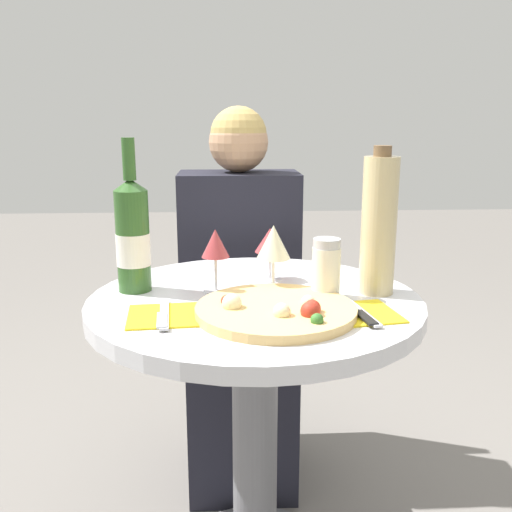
# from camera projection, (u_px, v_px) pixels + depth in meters

# --- Properties ---
(dining_table) EXTENTS (0.76, 0.76, 0.76)m
(dining_table) POSITION_uv_depth(u_px,v_px,m) (255.00, 387.00, 1.36)
(dining_table) COLOR slate
(dining_table) RESTS_ON ground_plane
(chair_behind_diner) EXTENTS (0.36, 0.36, 0.96)m
(chair_behind_diner) POSITION_uv_depth(u_px,v_px,m) (239.00, 317.00, 2.03)
(chair_behind_diner) COLOR silver
(chair_behind_diner) RESTS_ON ground_plane
(seated_diner) EXTENTS (0.39, 0.47, 1.20)m
(seated_diner) POSITION_uv_depth(u_px,v_px,m) (241.00, 314.00, 1.87)
(seated_diner) COLOR black
(seated_diner) RESTS_ON ground_plane
(pizza_large) EXTENTS (0.34, 0.34, 0.05)m
(pizza_large) POSITION_uv_depth(u_px,v_px,m) (276.00, 310.00, 1.18)
(pizza_large) COLOR #DBB26B
(pizza_large) RESTS_ON dining_table
(wine_bottle) EXTENTS (0.08, 0.08, 0.36)m
(wine_bottle) POSITION_uv_depth(u_px,v_px,m) (133.00, 236.00, 1.33)
(wine_bottle) COLOR #2D5623
(wine_bottle) RESTS_ON dining_table
(tall_carafe) EXTENTS (0.08, 0.08, 0.34)m
(tall_carafe) POSITION_uv_depth(u_px,v_px,m) (379.00, 225.00, 1.30)
(tall_carafe) COLOR tan
(tall_carafe) RESTS_ON dining_table
(sugar_shaker) EXTENTS (0.06, 0.06, 0.14)m
(sugar_shaker) POSITION_uv_depth(u_px,v_px,m) (326.00, 269.00, 1.29)
(sugar_shaker) COLOR silver
(sugar_shaker) RESTS_ON dining_table
(wine_glass_front_left) EXTENTS (0.07, 0.07, 0.15)m
(wine_glass_front_left) POSITION_uv_depth(u_px,v_px,m) (215.00, 245.00, 1.32)
(wine_glass_front_left) COLOR silver
(wine_glass_front_left) RESTS_ON dining_table
(wine_glass_back_right) EXTENTS (0.08, 0.08, 0.13)m
(wine_glass_back_right) POSITION_uv_depth(u_px,v_px,m) (270.00, 241.00, 1.42)
(wine_glass_back_right) COLOR silver
(wine_glass_back_right) RESTS_ON dining_table
(wine_glass_front_right) EXTENTS (0.08, 0.08, 0.16)m
(wine_glass_front_right) POSITION_uv_depth(u_px,v_px,m) (273.00, 243.00, 1.33)
(wine_glass_front_right) COLOR silver
(wine_glass_front_right) RESTS_ON dining_table
(place_setting_left) EXTENTS (0.16, 0.19, 0.01)m
(place_setting_left) POSITION_uv_depth(u_px,v_px,m) (164.00, 316.00, 1.17)
(place_setting_left) COLOR yellow
(place_setting_left) RESTS_ON dining_table
(place_setting_right) EXTENTS (0.17, 0.19, 0.01)m
(place_setting_right) POSITION_uv_depth(u_px,v_px,m) (360.00, 313.00, 1.19)
(place_setting_right) COLOR yellow
(place_setting_right) RESTS_ON dining_table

